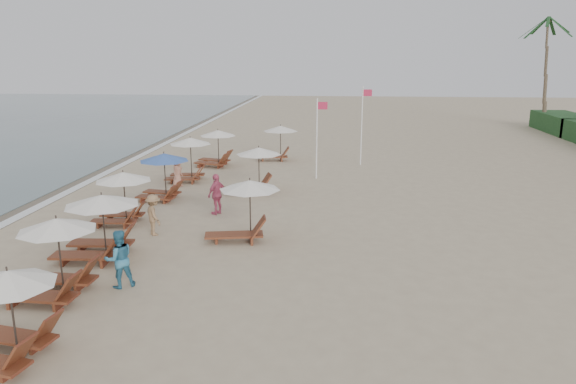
# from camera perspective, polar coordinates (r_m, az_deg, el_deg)

# --- Properties ---
(ground) EXTENTS (160.00, 160.00, 0.00)m
(ground) POSITION_cam_1_polar(r_m,az_deg,el_deg) (14.64, -3.74, -12.54)
(ground) COLOR tan
(ground) RESTS_ON ground
(wet_sand_band) EXTENTS (3.20, 140.00, 0.01)m
(wet_sand_band) POSITION_cam_1_polar(r_m,az_deg,el_deg) (27.97, -26.41, -0.93)
(wet_sand_band) COLOR #6B5E4C
(wet_sand_band) RESTS_ON ground
(foam_line) EXTENTS (0.50, 140.00, 0.02)m
(foam_line) POSITION_cam_1_polar(r_m,az_deg,el_deg) (27.31, -24.09, -1.00)
(foam_line) COLOR white
(foam_line) RESTS_ON ground
(lounger_station_0) EXTENTS (2.49, 2.13, 2.14)m
(lounger_station_0) POSITION_cam_1_polar(r_m,az_deg,el_deg) (13.62, -27.91, -11.75)
(lounger_station_0) COLOR brown
(lounger_station_0) RESTS_ON ground
(lounger_station_1) EXTENTS (2.64, 2.13, 2.31)m
(lounger_station_1) POSITION_cam_1_polar(r_m,az_deg,el_deg) (16.45, -23.75, -6.79)
(lounger_station_1) COLOR brown
(lounger_station_1) RESTS_ON ground
(lounger_station_2) EXTENTS (2.86, 2.45, 2.18)m
(lounger_station_2) POSITION_cam_1_polar(r_m,az_deg,el_deg) (19.03, -19.61, -3.52)
(lounger_station_2) COLOR brown
(lounger_station_2) RESTS_ON ground
(lounger_station_3) EXTENTS (2.43, 2.22, 2.12)m
(lounger_station_3) POSITION_cam_1_polar(r_m,az_deg,el_deg) (22.58, -17.29, -0.39)
(lounger_station_3) COLOR brown
(lounger_station_3) RESTS_ON ground
(lounger_station_4) EXTENTS (2.52, 2.31, 2.21)m
(lounger_station_4) POSITION_cam_1_polar(r_m,az_deg,el_deg) (25.87, -13.25, 1.79)
(lounger_station_4) COLOR brown
(lounger_station_4) RESTS_ON ground
(lounger_station_5) EXTENTS (2.51, 2.22, 2.37)m
(lounger_station_5) POSITION_cam_1_polar(r_m,az_deg,el_deg) (29.51, -10.59, 3.45)
(lounger_station_5) COLOR brown
(lounger_station_5) RESTS_ON ground
(lounger_station_6) EXTENTS (2.62, 2.37, 2.21)m
(lounger_station_6) POSITION_cam_1_polar(r_m,az_deg,el_deg) (33.45, -7.77, 4.57)
(lounger_station_6) COLOR brown
(lounger_station_6) RESTS_ON ground
(inland_station_0) EXTENTS (2.83, 2.24, 2.22)m
(inland_station_0) POSITION_cam_1_polar(r_m,az_deg,el_deg) (19.59, -4.85, -1.50)
(inland_station_0) COLOR brown
(inland_station_0) RESTS_ON ground
(inland_station_1) EXTENTS (2.91, 2.32, 2.22)m
(inland_station_1) POSITION_cam_1_polar(r_m,az_deg,el_deg) (26.58, -3.76, 2.61)
(inland_station_1) COLOR brown
(inland_station_1) RESTS_ON ground
(inland_station_2) EXTENTS (2.74, 2.24, 2.22)m
(inland_station_2) POSITION_cam_1_polar(r_m,az_deg,el_deg) (34.93, -1.19, 5.56)
(inland_station_2) COLOR brown
(inland_station_2) RESTS_ON ground
(beachgoer_mid_a) EXTENTS (1.07, 1.02, 1.74)m
(beachgoer_mid_a) POSITION_cam_1_polar(r_m,az_deg,el_deg) (16.50, -17.41, -6.75)
(beachgoer_mid_a) COLOR teal
(beachgoer_mid_a) RESTS_ON ground
(beachgoer_mid_b) EXTENTS (1.09, 1.16, 1.58)m
(beachgoer_mid_b) POSITION_cam_1_polar(r_m,az_deg,el_deg) (20.89, -13.99, -2.35)
(beachgoer_mid_b) COLOR #8D6A48
(beachgoer_mid_b) RESTS_ON ground
(beachgoer_far_a) EXTENTS (0.89, 1.11, 1.76)m
(beachgoer_far_a) POSITION_cam_1_polar(r_m,az_deg,el_deg) (23.13, -7.52, -0.21)
(beachgoer_far_a) COLOR #C85072
(beachgoer_far_a) RESTS_ON ground
(beachgoer_far_b) EXTENTS (0.61, 0.83, 1.55)m
(beachgoer_far_b) POSITION_cam_1_polar(r_m,az_deg,el_deg) (28.38, -11.61, 2.08)
(beachgoer_far_b) COLOR tan
(beachgoer_far_b) RESTS_ON ground
(flag_pole_near) EXTENTS (0.59, 0.08, 4.40)m
(flag_pole_near) POSITION_cam_1_polar(r_m,az_deg,el_deg) (29.48, 3.13, 6.08)
(flag_pole_near) COLOR silver
(flag_pole_near) RESTS_ON ground
(flag_pole_far) EXTENTS (0.60, 0.08, 4.82)m
(flag_pole_far) POSITION_cam_1_polar(r_m,az_deg,el_deg) (33.57, 7.86, 7.34)
(flag_pole_far) COLOR silver
(flag_pole_far) RESTS_ON ground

